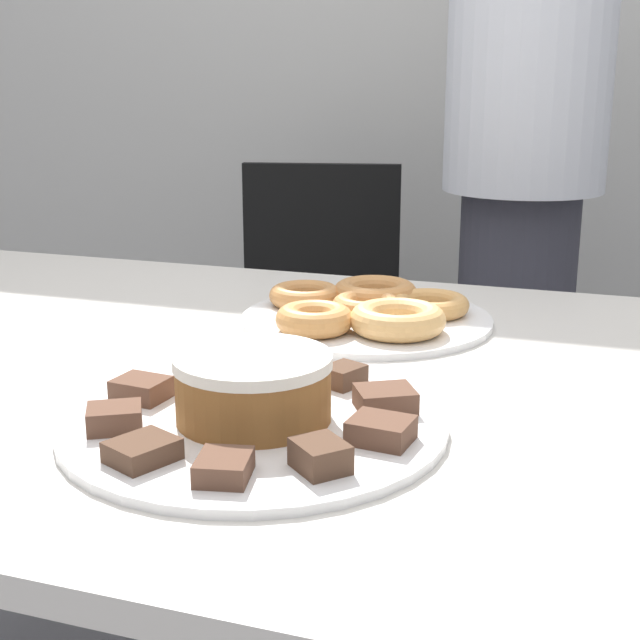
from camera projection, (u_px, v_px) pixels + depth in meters
The scene contains 22 objects.
table at pixel (289, 423), 1.13m from camera, with size 1.67×1.03×0.74m.
person_standing at pixel (524, 158), 1.87m from camera, with size 0.34×0.34×1.73m.
office_chair_left at pixel (315, 360), 2.19m from camera, with size 0.53×0.53×0.88m.
plate_cake at pixel (254, 423), 0.92m from camera, with size 0.40×0.40×0.01m.
plate_donuts at pixel (366, 320), 1.30m from camera, with size 0.37×0.37×0.01m.
frosted_cake at pixel (253, 387), 0.90m from camera, with size 0.16×0.16×0.07m.
lamington_0 at pixel (343, 376), 1.01m from camera, with size 0.05×0.06×0.02m.
lamington_1 at pixel (276, 366), 1.04m from camera, with size 0.05×0.06×0.02m.
lamington_2 at pixel (202, 368), 1.03m from camera, with size 0.07×0.07×0.03m.
lamington_3 at pixel (141, 389), 0.97m from camera, with size 0.06×0.05×0.02m.
lamington_4 at pixel (114, 418), 0.88m from camera, with size 0.07×0.07×0.02m.
lamington_5 at pixel (142, 451), 0.81m from camera, with size 0.07×0.07×0.02m.
lamington_6 at pixel (224, 467), 0.78m from camera, with size 0.06×0.06×0.02m.
lamington_7 at pixel (320, 456), 0.79m from camera, with size 0.06×0.06×0.03m.
lamington_8 at pixel (381, 430), 0.85m from camera, with size 0.06×0.06×0.02m.
lamington_9 at pixel (385, 399), 0.94m from camera, with size 0.08×0.07×0.02m.
donut_0 at pixel (367, 306), 1.30m from camera, with size 0.10×0.10×0.03m.
donut_1 at pixel (375, 293), 1.37m from camera, with size 0.13×0.13×0.04m.
donut_2 at pixel (305, 295), 1.36m from camera, with size 0.11×0.11×0.03m.
donut_3 at pixel (314, 319), 1.22m from camera, with size 0.11×0.11×0.04m.
donut_4 at pixel (398, 320), 1.21m from camera, with size 0.13×0.13×0.04m.
donut_5 at pixel (430, 304), 1.31m from camera, with size 0.12×0.12×0.03m.
Camera 1 is at (0.38, -0.99, 1.09)m, focal length 50.00 mm.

